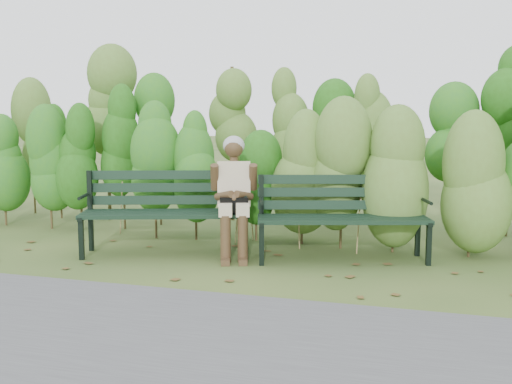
# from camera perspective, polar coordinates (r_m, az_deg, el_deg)

# --- Properties ---
(ground) EXTENTS (80.00, 80.00, 0.00)m
(ground) POSITION_cam_1_polar(r_m,az_deg,el_deg) (6.21, -0.93, -7.27)
(ground) COLOR #2D491D
(footpath) EXTENTS (60.00, 2.50, 0.01)m
(footpath) POSITION_cam_1_polar(r_m,az_deg,el_deg) (4.27, -10.13, -14.18)
(footpath) COLOR #474749
(footpath) RESTS_ON ground
(hedge_band) EXTENTS (11.04, 1.67, 2.42)m
(hedge_band) POSITION_cam_1_polar(r_m,az_deg,el_deg) (7.82, 3.17, 5.03)
(hedge_band) COLOR #47381E
(hedge_band) RESTS_ON ground
(leaf_litter) EXTENTS (5.54, 2.26, 0.01)m
(leaf_litter) POSITION_cam_1_polar(r_m,az_deg,el_deg) (6.01, -0.88, -7.75)
(leaf_litter) COLOR brown
(leaf_litter) RESTS_ON ground
(bench_left) EXTENTS (1.97, 1.17, 0.94)m
(bench_left) POSITION_cam_1_polar(r_m,az_deg,el_deg) (6.90, -8.51, -1.22)
(bench_left) COLOR black
(bench_left) RESTS_ON ground
(bench_right) EXTENTS (1.92, 1.09, 0.92)m
(bench_right) POSITION_cam_1_polar(r_m,az_deg,el_deg) (6.60, 8.15, -1.71)
(bench_right) COLOR black
(bench_right) RESTS_ON ground
(seated_woman) EXTENTS (0.59, 0.82, 1.34)m
(seated_woman) POSITION_cam_1_polar(r_m,az_deg,el_deg) (6.64, -2.11, 0.33)
(seated_woman) COLOR beige
(seated_woman) RESTS_ON ground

